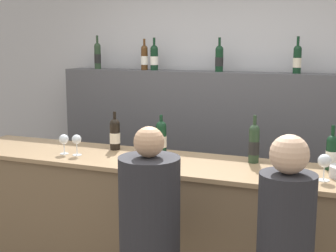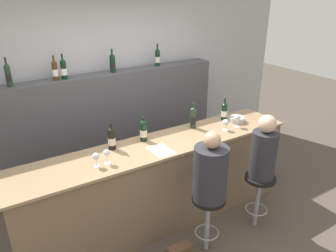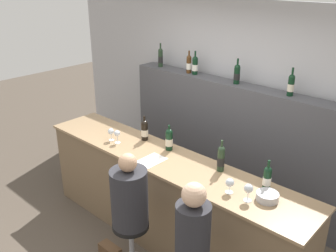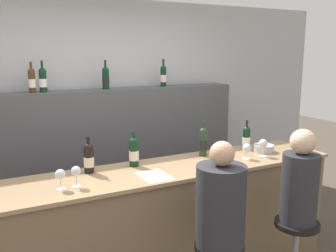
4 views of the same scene
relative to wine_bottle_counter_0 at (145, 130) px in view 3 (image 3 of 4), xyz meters
name	(u,v)px [view 3 (image 3 of 4)]	position (x,y,z in m)	size (l,w,h in m)	color
ground_plane	(147,251)	(0.50, -0.48, -1.18)	(16.00, 16.00, 0.00)	#4C4238
wall_back	(243,102)	(0.50, 1.32, 0.12)	(6.40, 0.05, 2.60)	#B2B2B7
bar_counter	(166,200)	(0.50, -0.18, -0.65)	(3.36, 0.65, 1.05)	brown
back_bar_cabinet	(231,142)	(0.50, 1.09, -0.37)	(3.16, 0.28, 1.61)	#4C4C51
wine_bottle_counter_0	(145,130)	(0.00, 0.00, 0.00)	(0.08, 0.08, 0.30)	black
wine_bottle_counter_1	(169,139)	(0.39, 0.00, 0.00)	(0.08, 0.08, 0.30)	black
wine_bottle_counter_2	(221,158)	(1.08, 0.00, 0.01)	(0.07, 0.07, 0.33)	#233823
wine_bottle_counter_3	(267,178)	(1.59, 0.00, -0.01)	(0.08, 0.08, 0.30)	black
wine_bottle_backbar_0	(161,57)	(-0.78, 1.09, 0.57)	(0.07, 0.07, 0.34)	#233823
wine_bottle_backbar_1	(189,64)	(-0.25, 1.09, 0.56)	(0.07, 0.07, 0.31)	#4C2D14
wine_bottle_backbar_2	(195,65)	(-0.14, 1.09, 0.56)	(0.08, 0.08, 0.32)	black
wine_bottle_backbar_3	(237,74)	(0.52, 1.09, 0.56)	(0.08, 0.08, 0.32)	black
wine_bottle_backbar_4	(291,85)	(1.22, 1.09, 0.56)	(0.07, 0.07, 0.32)	black
wine_glass_0	(111,132)	(-0.28, -0.27, -0.02)	(0.07, 0.07, 0.15)	silver
wine_glass_1	(117,134)	(-0.17, -0.27, -0.01)	(0.07, 0.07, 0.16)	silver
wine_glass_2	(230,183)	(1.38, -0.27, -0.03)	(0.08, 0.08, 0.14)	silver
wine_glass_3	(249,189)	(1.57, -0.27, -0.01)	(0.08, 0.08, 0.16)	silver
metal_bowl	(267,197)	(1.69, -0.15, -0.09)	(0.20, 0.20, 0.07)	#B7B7BC
tasting_menu	(151,160)	(0.43, -0.32, -0.12)	(0.21, 0.30, 0.00)	white
bar_stool_left	(131,236)	(0.68, -0.86, -0.65)	(0.35, 0.35, 0.68)	gray
guest_seated_left	(129,196)	(0.68, -0.86, -0.19)	(0.35, 0.35, 0.74)	#28282D
guest_seated_right	(193,229)	(1.43, -0.86, -0.17)	(0.29, 0.29, 0.76)	#28282D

